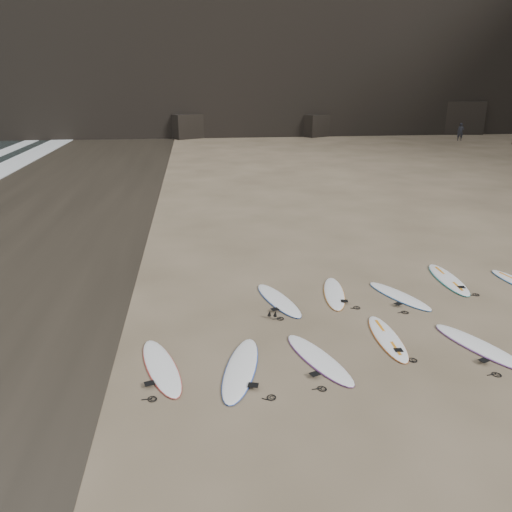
{
  "coord_description": "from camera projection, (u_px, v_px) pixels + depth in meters",
  "views": [
    {
      "loc": [
        -4.94,
        -10.49,
        6.24
      ],
      "look_at": [
        -3.36,
        2.52,
        1.5
      ],
      "focal_mm": 35.0,
      "sensor_mm": 36.0,
      "label": 1
    }
  ],
  "objects": [
    {
      "name": "surfboard_2",
      "position": [
        387.0,
        338.0,
        12.54
      ],
      "size": [
        0.63,
        2.42,
        0.09
      ],
      "primitive_type": "ellipsoid",
      "rotation": [
        0.0,
        0.0,
        -0.02
      ],
      "color": "white",
      "rests_on": "ground"
    },
    {
      "name": "surfboard_1",
      "position": [
        319.0,
        359.0,
        11.6
      ],
      "size": [
        1.48,
        2.6,
        0.09
      ],
      "primitive_type": "ellipsoid",
      "rotation": [
        0.0,
        0.0,
        0.36
      ],
      "color": "white",
      "rests_on": "ground"
    },
    {
      "name": "surfboard_5",
      "position": [
        278.0,
        300.0,
        14.65
      ],
      "size": [
        1.35,
        2.62,
        0.09
      ],
      "primitive_type": "ellipsoid",
      "rotation": [
        0.0,
        0.0,
        0.3
      ],
      "color": "white",
      "rests_on": "ground"
    },
    {
      "name": "surfboard_0",
      "position": [
        241.0,
        368.0,
        11.21
      ],
      "size": [
        1.33,
        2.79,
        0.1
      ],
      "primitive_type": "ellipsoid",
      "rotation": [
        0.0,
        0.0,
        -0.26
      ],
      "color": "white",
      "rests_on": "ground"
    },
    {
      "name": "person_a",
      "position": [
        461.0,
        132.0,
        50.95
      ],
      "size": [
        0.76,
        0.65,
        1.76
      ],
      "primitive_type": "imported",
      "rotation": [
        0.0,
        0.0,
        5.85
      ],
      "color": "black",
      "rests_on": "ground"
    },
    {
      "name": "surfboard_7",
      "position": [
        399.0,
        296.0,
        14.94
      ],
      "size": [
        1.52,
        2.43,
        0.09
      ],
      "primitive_type": "ellipsoid",
      "rotation": [
        0.0,
        0.0,
        0.43
      ],
      "color": "white",
      "rests_on": "ground"
    },
    {
      "name": "surfboard_6",
      "position": [
        334.0,
        293.0,
        15.12
      ],
      "size": [
        1.01,
        2.49,
        0.09
      ],
      "primitive_type": "ellipsoid",
      "rotation": [
        0.0,
        0.0,
        -0.18
      ],
      "color": "white",
      "rests_on": "ground"
    },
    {
      "name": "surfboard_11",
      "position": [
        161.0,
        366.0,
        11.29
      ],
      "size": [
        1.33,
        2.66,
        0.09
      ],
      "primitive_type": "ellipsoid",
      "rotation": [
        0.0,
        0.0,
        0.29
      ],
      "color": "white",
      "rests_on": "ground"
    },
    {
      "name": "wet_sand",
      "position": [
        0.0,
        238.0,
        20.34
      ],
      "size": [
        12.0,
        200.0,
        0.01
      ],
      "primitive_type": "cube",
      "color": "#383026",
      "rests_on": "ground"
    },
    {
      "name": "ground",
      "position": [
        401.0,
        341.0,
        12.48
      ],
      "size": [
        240.0,
        240.0,
        0.0
      ],
      "primitive_type": "plane",
      "color": "#897559",
      "rests_on": "ground"
    },
    {
      "name": "surfboard_8",
      "position": [
        448.0,
        279.0,
        16.14
      ],
      "size": [
        0.79,
        2.74,
        0.1
      ],
      "primitive_type": "ellipsoid",
      "rotation": [
        0.0,
        0.0,
        -0.05
      ],
      "color": "white",
      "rests_on": "ground"
    },
    {
      "name": "surfboard_3",
      "position": [
        480.0,
        346.0,
        12.13
      ],
      "size": [
        1.62,
        2.66,
        0.09
      ],
      "primitive_type": "ellipsoid",
      "rotation": [
        0.0,
        0.0,
        0.41
      ],
      "color": "white",
      "rests_on": "ground"
    }
  ]
}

